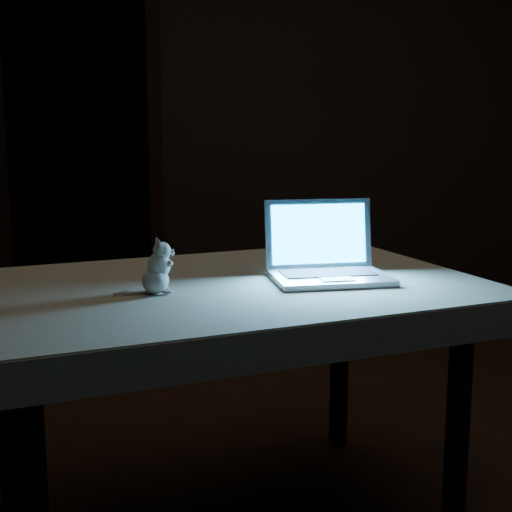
{
  "coord_description": "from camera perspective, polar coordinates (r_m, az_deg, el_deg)",
  "views": [
    {
      "loc": [
        -0.4,
        -2.44,
        1.12
      ],
      "look_at": [
        -0.22,
        -0.47,
        0.76
      ],
      "focal_mm": 52.0,
      "sensor_mm": 36.0,
      "label": 1
    }
  ],
  "objects": [
    {
      "name": "laptop",
      "position": [
        2.02,
        5.8,
        1.04
      ],
      "size": [
        0.34,
        0.3,
        0.21
      ],
      "primitive_type": null,
      "rotation": [
        0.0,
        0.0,
        0.1
      ],
      "color": "#A6A6AA",
      "rests_on": "tablecloth"
    },
    {
      "name": "table",
      "position": [
        2.1,
        -2.5,
        -11.47
      ],
      "size": [
        1.47,
        1.18,
        0.69
      ],
      "primitive_type": null,
      "rotation": [
        0.0,
        0.0,
        0.31
      ],
      "color": "black",
      "rests_on": "floor"
    },
    {
      "name": "tablecloth",
      "position": [
        2.0,
        -4.55,
        -3.47
      ],
      "size": [
        1.5,
        1.12,
        0.09
      ],
      "primitive_type": null,
      "rotation": [
        0.0,
        0.0,
        0.16
      ],
      "color": "beige",
      "rests_on": "table"
    },
    {
      "name": "floor",
      "position": [
        2.72,
        3.79,
        -14.17
      ],
      "size": [
        5.0,
        5.0,
        0.0
      ],
      "primitive_type": "plane",
      "color": "black",
      "rests_on": "ground"
    },
    {
      "name": "doorway",
      "position": [
        4.99,
        -13.51,
        9.34
      ],
      "size": [
        1.06,
        0.36,
        2.13
      ],
      "primitive_type": null,
      "color": "black",
      "rests_on": "back_wall"
    },
    {
      "name": "plush_mouse",
      "position": [
        1.88,
        -7.78,
        -0.81
      ],
      "size": [
        0.11,
        0.11,
        0.14
      ],
      "primitive_type": null,
      "rotation": [
        0.0,
        0.0,
        -0.11
      ],
      "color": "silver",
      "rests_on": "tablecloth"
    },
    {
      "name": "back_wall",
      "position": [
        4.96,
        -0.65,
        12.33
      ],
      "size": [
        4.5,
        0.04,
        2.6
      ],
      "primitive_type": "cube",
      "color": "black",
      "rests_on": "ground"
    }
  ]
}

